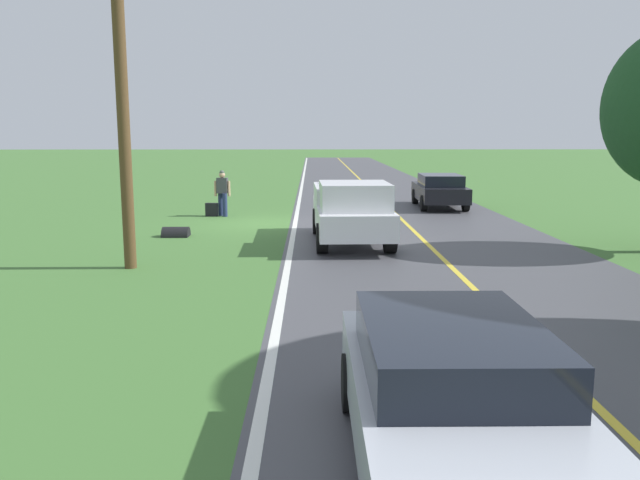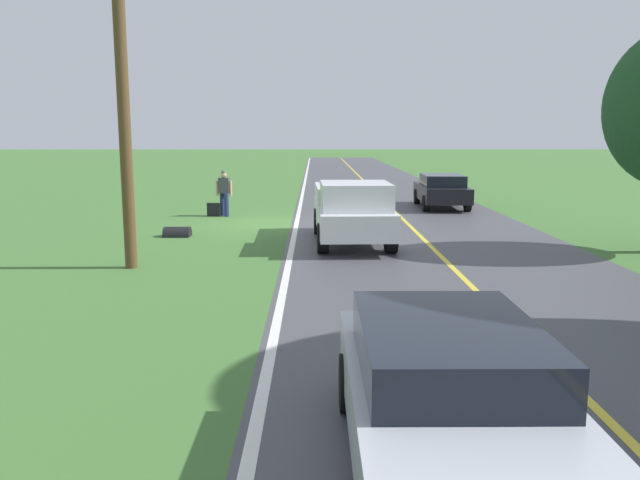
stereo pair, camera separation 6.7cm
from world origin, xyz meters
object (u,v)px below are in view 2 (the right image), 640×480
at_px(utility_pole_roadside, 124,111).
at_px(sedan_ahead_same_lane, 449,395).
at_px(pickup_truck_passing, 353,210).
at_px(hitchhiker_walking, 224,190).
at_px(suitcase_carried, 213,210).
at_px(sedan_near_oncoming, 442,190).

bearing_deg(utility_pole_roadside, sedan_ahead_same_lane, 121.18).
bearing_deg(sedan_ahead_same_lane, pickup_truck_passing, -89.23).
xyz_separation_m(hitchhiker_walking, pickup_truck_passing, (-4.52, 6.22, -0.01)).
height_order(hitchhiker_walking, utility_pole_roadside, utility_pole_roadside).
bearing_deg(suitcase_carried, sedan_ahead_same_lane, 20.41).
xyz_separation_m(pickup_truck_passing, sedan_ahead_same_lane, (-0.17, 12.46, -0.21)).
relative_size(hitchhiker_walking, suitcase_carried, 3.47).
bearing_deg(sedan_near_oncoming, hitchhiker_walking, 17.06).
relative_size(suitcase_carried, utility_pole_roadside, 0.07).
distance_m(sedan_ahead_same_lane, utility_pole_roadside, 11.15).
relative_size(hitchhiker_walking, pickup_truck_passing, 0.32).
xyz_separation_m(pickup_truck_passing, sedan_near_oncoming, (-4.30, -8.92, -0.21)).
xyz_separation_m(hitchhiker_walking, utility_pole_roadside, (0.89, 9.46, 2.65)).
distance_m(suitcase_carried, utility_pole_roadside, 10.01).
xyz_separation_m(hitchhiker_walking, suitcase_carried, (0.43, 0.04, -0.73)).
bearing_deg(pickup_truck_passing, suitcase_carried, -51.29).
height_order(pickup_truck_passing, sedan_ahead_same_lane, pickup_truck_passing).
distance_m(suitcase_carried, sedan_ahead_same_lane, 19.33).
relative_size(sedan_near_oncoming, sedan_ahead_same_lane, 1.01).
bearing_deg(pickup_truck_passing, utility_pole_roadside, 30.91).
relative_size(suitcase_carried, pickup_truck_passing, 0.09).
distance_m(pickup_truck_passing, utility_pole_roadside, 6.85).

